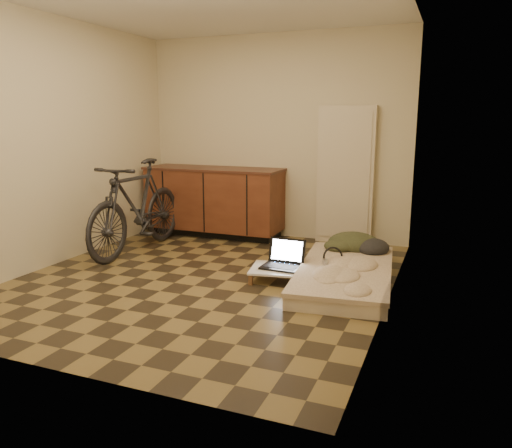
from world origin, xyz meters
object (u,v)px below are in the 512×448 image
at_px(bicycle, 137,202).
at_px(lap_desk, 288,270).
at_px(futon, 345,274).
at_px(laptop, 283,261).

distance_m(bicycle, lap_desk, 2.06).
xyz_separation_m(futon, laptop, (-0.59, -0.11, 0.09)).
bearing_deg(bicycle, laptop, -9.40).
relative_size(bicycle, futon, 0.98).
bearing_deg(lap_desk, futon, 5.96).
bearing_deg(futon, bicycle, 169.35).
distance_m(lap_desk, laptop, 0.10).
relative_size(bicycle, lap_desk, 2.32).
distance_m(bicycle, futon, 2.56).
bearing_deg(laptop, bicycle, 172.36).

